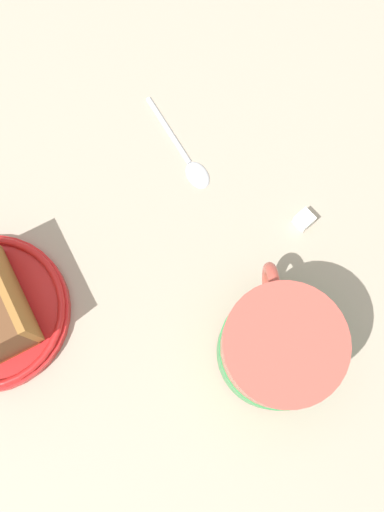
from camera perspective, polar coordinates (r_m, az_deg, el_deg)
The scene contains 4 objects.
ground_plane at distance 55.64cm, azimuth -9.28°, elevation -1.46°, with size 129.29×129.29×2.10cm, color tan.
tea_mug at distance 49.25cm, azimuth 8.34°, elevation -8.89°, with size 9.83×12.10×8.93cm.
teaspoon at distance 56.84cm, azimuth -0.30°, elevation 9.32°, with size 3.75×11.00×0.80cm.
sugar_cube at distance 55.33cm, azimuth 10.88°, elevation 3.49°, with size 1.48×1.48×1.48cm, color white.
Camera 1 is at (4.93, -14.08, 52.55)cm, focal length 41.00 mm.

